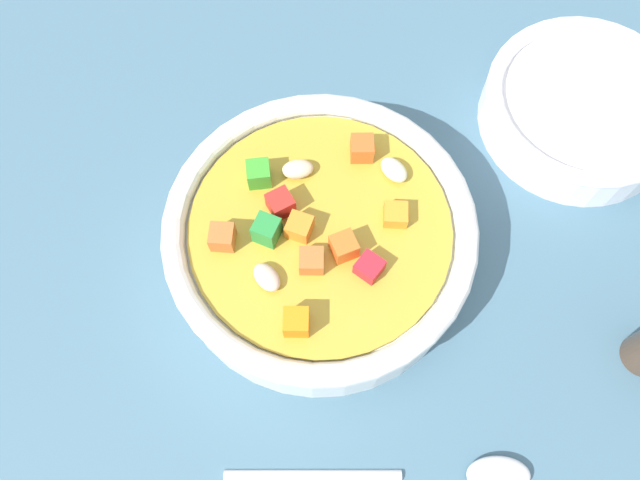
% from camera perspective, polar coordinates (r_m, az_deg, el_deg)
% --- Properties ---
extents(ground_plane, '(1.40, 1.40, 0.02)m').
position_cam_1_polar(ground_plane, '(0.47, 0.00, -1.60)').
color(ground_plane, '#42667A').
extents(soup_bowl_main, '(0.21, 0.21, 0.06)m').
position_cam_1_polar(soup_bowl_main, '(0.43, -0.02, 0.22)').
color(soup_bowl_main, white).
rests_on(soup_bowl_main, ground_plane).
extents(spoon, '(0.04, 0.19, 0.01)m').
position_cam_1_polar(spoon, '(0.43, 9.72, -20.07)').
color(spoon, silver).
rests_on(spoon, ground_plane).
extents(side_bowl_small, '(0.15, 0.15, 0.04)m').
position_cam_1_polar(side_bowl_small, '(0.53, 22.44, 10.92)').
color(side_bowl_small, white).
rests_on(side_bowl_small, ground_plane).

